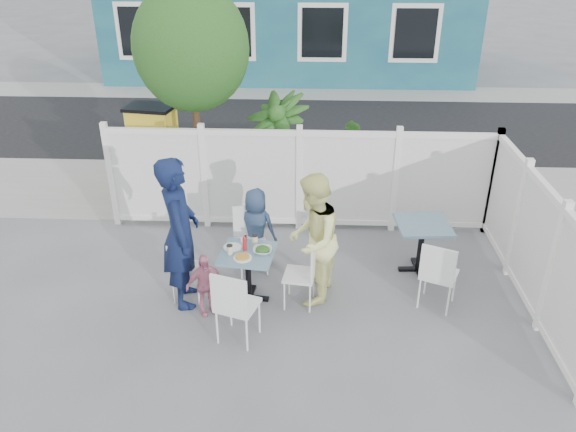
{
  "coord_description": "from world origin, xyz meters",
  "views": [
    {
      "loc": [
        0.3,
        -5.43,
        4.23
      ],
      "look_at": [
        0.0,
        0.84,
        1.0
      ],
      "focal_mm": 35.0,
      "sensor_mm": 36.0,
      "label": 1
    }
  ],
  "objects_px": {
    "chair_right": "(305,270)",
    "boy": "(256,228)",
    "main_table": "(248,263)",
    "woman": "(312,240)",
    "spare_table": "(422,234)",
    "toddler": "(205,285)",
    "man": "(180,233)",
    "chair_left": "(181,263)",
    "chair_near": "(234,302)",
    "chair_back": "(250,234)",
    "utility_cabinet": "(155,147)"
  },
  "relations": [
    {
      "from": "toddler",
      "to": "woman",
      "type": "bearing_deg",
      "value": -16.44
    },
    {
      "from": "spare_table",
      "to": "woman",
      "type": "bearing_deg",
      "value": -154.46
    },
    {
      "from": "chair_left",
      "to": "chair_near",
      "type": "distance_m",
      "value": 1.18
    },
    {
      "from": "man",
      "to": "toddler",
      "type": "bearing_deg",
      "value": -141.76
    },
    {
      "from": "spare_table",
      "to": "toddler",
      "type": "xyz_separation_m",
      "value": [
        -2.76,
        -1.08,
        -0.16
      ]
    },
    {
      "from": "main_table",
      "to": "man",
      "type": "bearing_deg",
      "value": -176.17
    },
    {
      "from": "main_table",
      "to": "man",
      "type": "distance_m",
      "value": 0.91
    },
    {
      "from": "main_table",
      "to": "toddler",
      "type": "height_order",
      "value": "toddler"
    },
    {
      "from": "chair_left",
      "to": "chair_near",
      "type": "bearing_deg",
      "value": 42.18
    },
    {
      "from": "spare_table",
      "to": "toddler",
      "type": "relative_size",
      "value": 0.91
    },
    {
      "from": "chair_left",
      "to": "main_table",
      "type": "bearing_deg",
      "value": 88.56
    },
    {
      "from": "main_table",
      "to": "chair_left",
      "type": "height_order",
      "value": "chair_left"
    },
    {
      "from": "chair_left",
      "to": "chair_right",
      "type": "bearing_deg",
      "value": 86.47
    },
    {
      "from": "woman",
      "to": "boy",
      "type": "xyz_separation_m",
      "value": [
        -0.77,
        0.77,
        -0.27
      ]
    },
    {
      "from": "spare_table",
      "to": "boy",
      "type": "height_order",
      "value": "boy"
    },
    {
      "from": "boy",
      "to": "toddler",
      "type": "distance_m",
      "value": 1.27
    },
    {
      "from": "chair_back",
      "to": "toddler",
      "type": "distance_m",
      "value": 1.15
    },
    {
      "from": "woman",
      "to": "boy",
      "type": "distance_m",
      "value": 1.13
    },
    {
      "from": "woman",
      "to": "spare_table",
      "type": "bearing_deg",
      "value": 126.35
    },
    {
      "from": "woman",
      "to": "toddler",
      "type": "bearing_deg",
      "value": -62.73
    },
    {
      "from": "spare_table",
      "to": "chair_right",
      "type": "height_order",
      "value": "chair_right"
    },
    {
      "from": "utility_cabinet",
      "to": "boy",
      "type": "height_order",
      "value": "utility_cabinet"
    },
    {
      "from": "utility_cabinet",
      "to": "man",
      "type": "distance_m",
      "value": 3.84
    },
    {
      "from": "spare_table",
      "to": "chair_right",
      "type": "bearing_deg",
      "value": -151.19
    },
    {
      "from": "woman",
      "to": "boy",
      "type": "bearing_deg",
      "value": -124.19
    },
    {
      "from": "chair_right",
      "to": "woman",
      "type": "distance_m",
      "value": 0.38
    },
    {
      "from": "utility_cabinet",
      "to": "main_table",
      "type": "xyz_separation_m",
      "value": [
        2.08,
        -3.56,
        -0.17
      ]
    },
    {
      "from": "chair_right",
      "to": "boy",
      "type": "distance_m",
      "value": 1.16
    },
    {
      "from": "spare_table",
      "to": "man",
      "type": "relative_size",
      "value": 0.38
    },
    {
      "from": "utility_cabinet",
      "to": "chair_near",
      "type": "relative_size",
      "value": 1.5
    },
    {
      "from": "man",
      "to": "chair_near",
      "type": "bearing_deg",
      "value": -149.15
    },
    {
      "from": "chair_near",
      "to": "woman",
      "type": "xyz_separation_m",
      "value": [
        0.85,
        0.92,
        0.3
      ]
    },
    {
      "from": "chair_left",
      "to": "man",
      "type": "relative_size",
      "value": 0.43
    },
    {
      "from": "utility_cabinet",
      "to": "chair_near",
      "type": "bearing_deg",
      "value": -56.32
    },
    {
      "from": "spare_table",
      "to": "boy",
      "type": "distance_m",
      "value": 2.25
    },
    {
      "from": "spare_table",
      "to": "chair_left",
      "type": "bearing_deg",
      "value": -166.39
    },
    {
      "from": "boy",
      "to": "chair_back",
      "type": "bearing_deg",
      "value": 69.12
    },
    {
      "from": "main_table",
      "to": "woman",
      "type": "height_order",
      "value": "woman"
    },
    {
      "from": "spare_table",
      "to": "chair_near",
      "type": "bearing_deg",
      "value": -145.05
    },
    {
      "from": "chair_right",
      "to": "man",
      "type": "distance_m",
      "value": 1.58
    },
    {
      "from": "chair_near",
      "to": "toddler",
      "type": "bearing_deg",
      "value": 146.91
    },
    {
      "from": "chair_back",
      "to": "toddler",
      "type": "height_order",
      "value": "chair_back"
    },
    {
      "from": "chair_back",
      "to": "man",
      "type": "xyz_separation_m",
      "value": [
        -0.74,
        -0.8,
        0.44
      ]
    },
    {
      "from": "chair_right",
      "to": "chair_near",
      "type": "relative_size",
      "value": 0.91
    },
    {
      "from": "chair_near",
      "to": "chair_left",
      "type": "bearing_deg",
      "value": 150.24
    },
    {
      "from": "woman",
      "to": "chair_right",
      "type": "bearing_deg",
      "value": -16.67
    },
    {
      "from": "utility_cabinet",
      "to": "main_table",
      "type": "height_order",
      "value": "utility_cabinet"
    },
    {
      "from": "spare_table",
      "to": "chair_left",
      "type": "xyz_separation_m",
      "value": [
        -3.11,
        -0.75,
        -0.08
      ]
    },
    {
      "from": "main_table",
      "to": "toddler",
      "type": "relative_size",
      "value": 0.9
    },
    {
      "from": "main_table",
      "to": "chair_right",
      "type": "xyz_separation_m",
      "value": [
        0.72,
        -0.08,
        -0.03
      ]
    }
  ]
}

